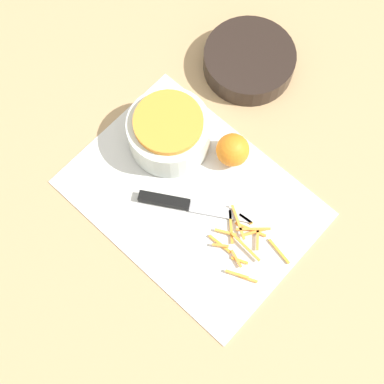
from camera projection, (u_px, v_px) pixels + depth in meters
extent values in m
plane|color=tan|center=(192.00, 198.00, 1.06)|extent=(4.00, 4.00, 0.00)
cube|color=silver|center=(192.00, 198.00, 1.05)|extent=(0.47, 0.34, 0.01)
cylinder|color=silver|center=(169.00, 133.00, 1.06)|extent=(0.16, 0.16, 0.08)
cylinder|color=orange|center=(168.00, 123.00, 1.02)|extent=(0.14, 0.14, 0.02)
cylinder|color=black|center=(249.00, 61.00, 1.14)|extent=(0.19, 0.19, 0.05)
cube|color=black|center=(164.00, 200.00, 1.04)|extent=(0.10, 0.07, 0.02)
cube|color=#B2B2B7|center=(221.00, 212.00, 1.04)|extent=(0.12, 0.08, 0.00)
sphere|color=orange|center=(233.00, 150.00, 1.05)|extent=(0.07, 0.07, 0.07)
cube|color=orange|center=(240.00, 260.00, 1.01)|extent=(0.03, 0.02, 0.00)
cube|color=orange|center=(238.00, 222.00, 1.03)|extent=(0.06, 0.04, 0.00)
cube|color=orange|center=(236.00, 259.00, 1.00)|extent=(0.04, 0.02, 0.00)
cube|color=orange|center=(279.00, 251.00, 1.01)|extent=(0.06, 0.02, 0.00)
cube|color=orange|center=(246.00, 219.00, 1.03)|extent=(0.03, 0.01, 0.00)
cube|color=orange|center=(246.00, 247.00, 1.01)|extent=(0.07, 0.01, 0.00)
cube|color=orange|center=(220.00, 244.00, 1.02)|extent=(0.05, 0.01, 0.00)
cube|color=orange|center=(253.00, 229.00, 1.02)|extent=(0.05, 0.05, 0.00)
cube|color=orange|center=(255.00, 232.00, 1.02)|extent=(0.03, 0.04, 0.00)
cube|color=orange|center=(248.00, 279.00, 0.99)|extent=(0.04, 0.02, 0.00)
cube|color=orange|center=(251.00, 229.00, 1.03)|extent=(0.06, 0.02, 0.00)
cube|color=orange|center=(257.00, 240.00, 1.02)|extent=(0.03, 0.03, 0.00)
cube|color=orange|center=(220.00, 245.00, 1.01)|extent=(0.03, 0.02, 0.00)
cube|color=orange|center=(231.00, 227.00, 1.03)|extent=(0.05, 0.05, 0.00)
cube|color=orange|center=(237.00, 274.00, 0.99)|extent=(0.04, 0.02, 0.00)
cube|color=gold|center=(225.00, 232.00, 1.02)|extent=(0.04, 0.02, 0.00)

